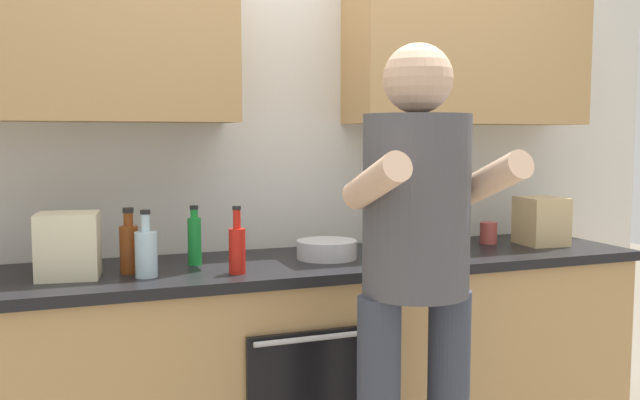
% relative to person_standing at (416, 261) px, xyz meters
% --- Properties ---
extents(back_wall_unit, '(4.00, 0.38, 2.50)m').
position_rel_person_standing_xyz_m(back_wall_unit, '(-0.13, 0.93, 0.50)').
color(back_wall_unit, silver).
rests_on(back_wall_unit, ground).
extents(counter, '(2.84, 0.67, 0.90)m').
position_rel_person_standing_xyz_m(counter, '(-0.13, 0.66, -0.55)').
color(counter, tan).
rests_on(counter, ground).
extents(person_standing, '(0.49, 0.45, 1.69)m').
position_rel_person_standing_xyz_m(person_standing, '(0.00, 0.00, 0.00)').
color(person_standing, '#383D4C').
rests_on(person_standing, ground).
extents(bottle_water, '(0.08, 0.08, 0.24)m').
position_rel_person_standing_xyz_m(bottle_water, '(-0.78, 0.54, -0.01)').
color(bottle_water, silver).
rests_on(bottle_water, counter).
extents(bottle_soda, '(0.05, 0.05, 0.23)m').
position_rel_person_standing_xyz_m(bottle_soda, '(-0.58, 0.71, 0.00)').
color(bottle_soda, '#198C33').
rests_on(bottle_soda, counter).
extents(bottle_juice, '(0.07, 0.07, 0.31)m').
position_rel_person_standing_xyz_m(bottle_juice, '(0.19, 0.46, 0.04)').
color(bottle_juice, orange).
rests_on(bottle_juice, counter).
extents(bottle_vinegar, '(0.07, 0.07, 0.24)m').
position_rel_person_standing_xyz_m(bottle_vinegar, '(-0.83, 0.63, -0.00)').
color(bottle_vinegar, brown).
rests_on(bottle_vinegar, counter).
extents(bottle_hotsauce, '(0.06, 0.06, 0.25)m').
position_rel_person_standing_xyz_m(bottle_hotsauce, '(-0.46, 0.49, -0.01)').
color(bottle_hotsauce, red).
rests_on(bottle_hotsauce, counter).
extents(cup_ceramic, '(0.08, 0.08, 0.10)m').
position_rel_person_standing_xyz_m(cup_ceramic, '(0.79, 0.76, -0.05)').
color(cup_ceramic, '#BF4C47').
rests_on(cup_ceramic, counter).
extents(mixing_bowl, '(0.25, 0.25, 0.07)m').
position_rel_person_standing_xyz_m(mixing_bowl, '(-0.05, 0.66, -0.06)').
color(mixing_bowl, silver).
rests_on(mixing_bowl, counter).
extents(potted_herb, '(0.21, 0.21, 0.28)m').
position_rel_person_standing_xyz_m(potted_herb, '(0.53, 0.69, 0.06)').
color(potted_herb, '#9E6647').
rests_on(potted_herb, counter).
extents(grocery_bag_bread, '(0.20, 0.21, 0.22)m').
position_rel_person_standing_xyz_m(grocery_bag_bread, '(1.00, 0.65, 0.01)').
color(grocery_bag_bread, tan).
rests_on(grocery_bag_bread, counter).
extents(grocery_bag_rice, '(0.23, 0.21, 0.23)m').
position_rel_person_standing_xyz_m(grocery_bag_rice, '(-1.04, 0.63, 0.02)').
color(grocery_bag_rice, beige).
rests_on(grocery_bag_rice, counter).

